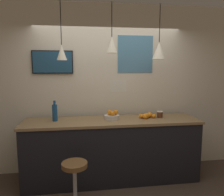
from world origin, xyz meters
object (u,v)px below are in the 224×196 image
Objects in this scene: spread_jar at (160,114)px; juice_bottle at (55,112)px; bar_stool at (75,178)px; mounted_tv at (53,62)px; fruit_bowl at (112,115)px.

juice_bottle is at bearing 180.00° from spread_jar.
juice_bottle reaches higher than spread_jar.
bar_stool is 0.94× the size of mounted_tv.
bar_stool is 2.60× the size of fruit_bowl.
spread_jar is at bearing 27.75° from bar_stool.
bar_stool is 1.07m from juice_bottle.
fruit_bowl is 2.28× the size of spread_jar.
fruit_bowl is at bearing 0.04° from juice_bottle.
fruit_bowl is 0.81m from spread_jar.
juice_bottle is at bearing 112.77° from bar_stool.
mounted_tv is (-0.94, 0.35, 0.85)m from fruit_bowl.
juice_bottle reaches higher than fruit_bowl.
spread_jar is at bearing 0.00° from juice_bottle.
bar_stool is at bearing -71.97° from mounted_tv.
juice_bottle is at bearing -179.96° from fruit_bowl.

